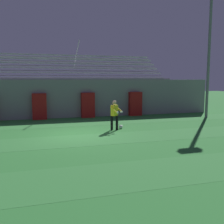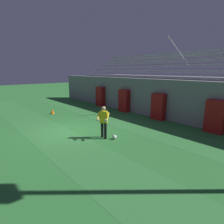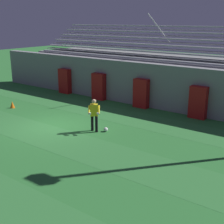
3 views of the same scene
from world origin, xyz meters
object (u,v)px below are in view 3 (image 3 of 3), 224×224
Objects in this scene: padding_pillar_gate_right at (141,93)px; padding_pillar_far_left at (65,81)px; padding_pillar_gate_left at (99,87)px; traffic_cone at (12,105)px; soccer_ball at (106,129)px; padding_pillar_far_right at (198,102)px; goalkeeper at (94,113)px.

padding_pillar_gate_right is 1.00× the size of padding_pillar_far_left.
traffic_cone is at bearing -121.13° from padding_pillar_gate_left.
traffic_cone is at bearing -179.09° from soccer_ball.
traffic_cone is (-7.47, -0.12, 0.10)m from soccer_ball.
padding_pillar_far_left is 4.40× the size of traffic_cone.
goalkeeper is (-3.28, -5.23, 0.03)m from padding_pillar_far_right.
padding_pillar_far_right is (10.58, 0.00, 0.00)m from padding_pillar_far_left.
padding_pillar_gate_right is at bearing 180.00° from padding_pillar_far_right.
padding_pillar_far_left is (-6.80, 0.00, 0.00)m from padding_pillar_gate_right.
goalkeeper is 1.02m from soccer_ball.
padding_pillar_far_left is at bearing 93.36° from traffic_cone.
padding_pillar_far_right is at bearing 0.00° from padding_pillar_gate_right.
padding_pillar_far_right is 8.40× the size of soccer_ball.
goalkeeper is 3.98× the size of traffic_cone.
padding_pillar_far_right is 1.11× the size of goalkeeper.
padding_pillar_far_right reaches higher than soccer_ball.
padding_pillar_gate_left is 7.25m from padding_pillar_far_right.
padding_pillar_gate_left is 8.40× the size of soccer_ball.
goalkeeper is 7.59× the size of soccer_ball.
padding_pillar_far_left is 10.58m from padding_pillar_far_right.
traffic_cone is at bearing -153.95° from padding_pillar_far_right.
padding_pillar_far_left reaches higher than goalkeeper.
padding_pillar_far_right reaches higher than goalkeeper.
padding_pillar_gate_right is at bearing 37.68° from traffic_cone.
padding_pillar_far_right reaches higher than traffic_cone.
padding_pillar_gate_right is (3.47, 0.00, 0.00)m from padding_pillar_gate_left.
padding_pillar_far_left is at bearing 180.00° from padding_pillar_gate_right.
soccer_ball is (-2.81, -4.91, -0.81)m from padding_pillar_far_right.
goalkeeper is at bearing -145.83° from soccer_ball.
padding_pillar_far_left is 8.98m from goalkeeper.
padding_pillar_gate_left and padding_pillar_far_right have the same top height.
padding_pillar_gate_right is 1.00× the size of padding_pillar_far_right.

